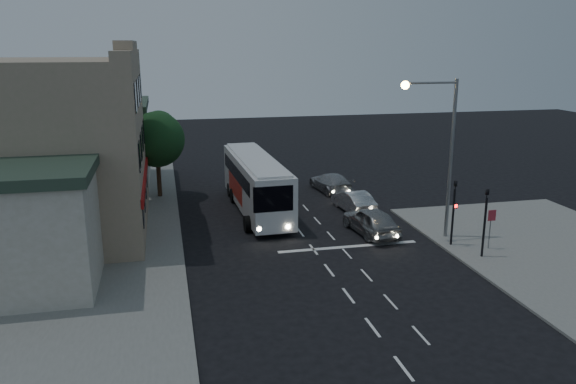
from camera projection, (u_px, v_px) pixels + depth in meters
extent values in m
plane|color=black|center=(324.00, 263.00, 28.92)|extent=(120.00, 120.00, 0.00)
cube|color=slate|center=(79.00, 231.00, 33.71)|extent=(12.00, 50.00, 0.12)
cube|color=silver|center=(404.00, 368.00, 19.48)|extent=(0.12, 1.60, 0.01)
cube|color=silver|center=(373.00, 327.00, 22.32)|extent=(0.12, 1.60, 0.01)
cube|color=silver|center=(348.00, 296.00, 25.15)|extent=(0.12, 1.60, 0.01)
cube|color=silver|center=(329.00, 270.00, 27.98)|extent=(0.12, 1.60, 0.01)
cube|color=silver|center=(313.00, 249.00, 30.81)|extent=(0.12, 1.60, 0.01)
cube|color=silver|center=(300.00, 232.00, 33.64)|extent=(0.12, 1.60, 0.01)
cube|color=silver|center=(289.00, 218.00, 36.47)|extent=(0.12, 1.60, 0.01)
cube|color=silver|center=(280.00, 205.00, 39.31)|extent=(0.12, 1.60, 0.01)
cube|color=silver|center=(272.00, 195.00, 42.14)|extent=(0.12, 1.60, 0.01)
cube|color=silver|center=(265.00, 185.00, 44.97)|extent=(0.12, 1.60, 0.01)
cube|color=silver|center=(421.00, 335.00, 21.71)|extent=(0.10, 1.50, 0.01)
cube|color=silver|center=(391.00, 302.00, 24.54)|extent=(0.10, 1.50, 0.01)
cube|color=silver|center=(367.00, 275.00, 27.37)|extent=(0.10, 1.50, 0.01)
cube|color=silver|center=(347.00, 254.00, 30.21)|extent=(0.10, 1.50, 0.01)
cube|color=silver|center=(331.00, 236.00, 33.04)|extent=(0.10, 1.50, 0.01)
cube|color=silver|center=(317.00, 221.00, 35.87)|extent=(0.10, 1.50, 0.01)
cube|color=silver|center=(306.00, 208.00, 38.70)|extent=(0.10, 1.50, 0.01)
cube|color=silver|center=(296.00, 197.00, 41.53)|extent=(0.10, 1.50, 0.01)
cube|color=silver|center=(287.00, 187.00, 44.36)|extent=(0.10, 1.50, 0.01)
cube|color=silver|center=(279.00, 178.00, 47.19)|extent=(0.10, 1.50, 0.01)
cube|color=silver|center=(348.00, 247.00, 31.23)|extent=(8.00, 0.35, 0.01)
cube|color=silver|center=(256.00, 183.00, 37.48)|extent=(2.90, 12.10, 3.21)
cube|color=silver|center=(256.00, 159.00, 37.06)|extent=(2.49, 11.69, 0.18)
cube|color=black|center=(273.00, 199.00, 31.72)|extent=(2.31, 0.20, 1.50)
cube|color=black|center=(273.00, 171.00, 38.05)|extent=(0.37, 10.02, 0.90)
cube|color=black|center=(236.00, 173.00, 37.52)|extent=(0.37, 10.02, 0.90)
cube|color=#B02114|center=(272.00, 185.00, 38.81)|extent=(0.21, 5.51, 1.40)
cube|color=#B02114|center=(235.00, 187.00, 38.27)|extent=(0.21, 5.51, 1.40)
cylinder|color=black|center=(247.00, 224.00, 33.61)|extent=(0.38, 1.01, 1.00)
cylinder|color=black|center=(288.00, 221.00, 34.14)|extent=(0.38, 1.01, 1.00)
cylinder|color=black|center=(233.00, 196.00, 39.95)|extent=(0.38, 1.01, 1.00)
cylinder|color=black|center=(268.00, 194.00, 40.48)|extent=(0.38, 1.01, 1.00)
cylinder|color=black|center=(230.00, 190.00, 41.56)|extent=(0.38, 1.01, 1.00)
cylinder|color=black|center=(264.00, 188.00, 42.08)|extent=(0.38, 1.01, 1.00)
cylinder|color=#FFF2CC|center=(259.00, 229.00, 31.91)|extent=(0.26, 0.06, 0.26)
cylinder|color=#FFF2CC|center=(288.00, 227.00, 32.27)|extent=(0.26, 0.06, 0.26)
imported|color=gray|center=(371.00, 221.00, 33.15)|extent=(2.42, 4.94, 1.62)
imported|color=#B3B3B3|center=(354.00, 201.00, 37.72)|extent=(1.91, 4.49, 1.44)
imported|color=#9F9FA0|center=(331.00, 182.00, 42.87)|extent=(2.60, 5.12, 1.42)
cylinder|color=black|center=(453.00, 217.00, 30.85)|extent=(0.12, 0.12, 3.20)
imported|color=black|center=(456.00, 181.00, 30.33)|extent=(0.15, 0.18, 0.90)
cube|color=black|center=(455.00, 206.00, 30.50)|extent=(0.25, 0.12, 0.30)
cube|color=#FF0C0C|center=(456.00, 206.00, 30.43)|extent=(0.16, 0.02, 0.18)
cylinder|color=black|center=(484.00, 227.00, 29.11)|extent=(0.12, 0.12, 3.20)
imported|color=black|center=(488.00, 189.00, 28.59)|extent=(0.18, 0.15, 0.90)
cylinder|color=slate|center=(490.00, 231.00, 30.42)|extent=(0.06, 0.06, 2.00)
cube|color=maroon|center=(492.00, 215.00, 30.12)|extent=(0.45, 0.03, 0.60)
cylinder|color=slate|center=(451.00, 160.00, 31.52)|extent=(0.20, 0.20, 9.00)
cylinder|color=slate|center=(431.00, 83.00, 30.11)|extent=(3.00, 0.12, 0.12)
sphere|color=#FFBF59|center=(405.00, 85.00, 29.82)|extent=(0.44, 0.44, 0.44)
cube|color=gray|center=(52.00, 149.00, 32.22)|extent=(10.00, 12.00, 10.00)
cube|color=gray|center=(127.00, 54.00, 31.84)|extent=(1.00, 12.00, 0.50)
cube|color=gray|center=(126.00, 45.00, 31.71)|extent=(1.00, 6.00, 0.50)
cube|color=#A5100F|center=(145.00, 178.00, 33.79)|extent=(0.15, 12.00, 0.50)
cube|color=black|center=(143.00, 212.00, 29.74)|extent=(0.06, 1.30, 1.50)
cube|color=black|center=(145.00, 197.00, 32.57)|extent=(0.06, 1.30, 1.50)
cube|color=black|center=(146.00, 185.00, 35.41)|extent=(0.06, 1.30, 1.50)
cube|color=black|center=(147.00, 175.00, 38.24)|extent=(0.06, 1.30, 1.50)
cube|color=black|center=(139.00, 156.00, 28.98)|extent=(0.06, 1.30, 1.50)
cube|color=black|center=(141.00, 146.00, 31.81)|extent=(0.06, 1.30, 1.50)
cube|color=black|center=(143.00, 138.00, 34.64)|extent=(0.06, 1.30, 1.50)
cube|color=black|center=(144.00, 131.00, 37.48)|extent=(0.06, 1.30, 1.50)
cube|color=black|center=(135.00, 98.00, 28.22)|extent=(0.06, 1.30, 1.50)
cube|color=black|center=(138.00, 93.00, 31.05)|extent=(0.06, 1.30, 1.50)
cube|color=black|center=(139.00, 89.00, 33.88)|extent=(0.06, 1.30, 1.50)
cube|color=black|center=(141.00, 85.00, 36.71)|extent=(0.06, 1.30, 1.50)
cube|color=beige|center=(11.00, 236.00, 24.70)|extent=(7.00, 5.00, 5.20)
cube|color=#2B3D30|center=(3.00, 173.00, 23.98)|extent=(7.40, 5.40, 0.50)
cube|color=beige|center=(89.00, 147.00, 44.16)|extent=(9.00, 9.00, 6.00)
cube|color=#2B3D30|center=(85.00, 105.00, 43.33)|extent=(9.40, 9.40, 0.50)
cylinder|color=black|center=(159.00, 177.00, 40.96)|extent=(0.32, 0.32, 2.80)
sphere|color=#153F1E|center=(157.00, 139.00, 40.25)|extent=(4.00, 4.00, 4.00)
sphere|color=#1B3D19|center=(159.00, 128.00, 40.68)|extent=(2.60, 2.60, 2.60)
sphere|color=#153F1E|center=(152.00, 135.00, 39.52)|extent=(2.40, 2.40, 2.40)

